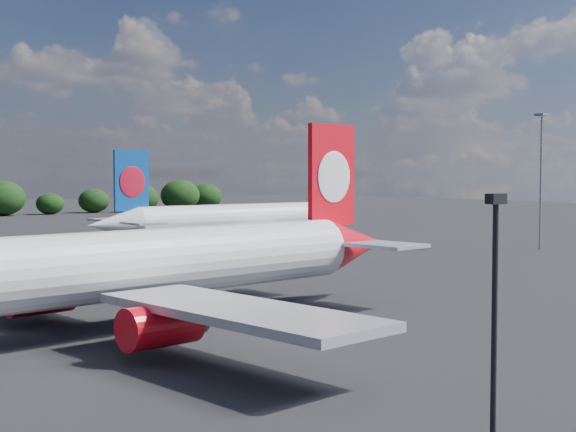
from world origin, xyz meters
TOP-DOWN VIEW (x-y plane):
  - qantas_airliner at (8.77, 17.16)m, footprint 46.45×44.30m
  - china_southern_airliner at (43.56, 64.36)m, footprint 43.16×41.01m
  - apron_lamp_post at (0.36, -19.65)m, footprint 0.55×0.30m
  - floodlight_mast_near at (80.96, 40.10)m, footprint 1.60×1.60m

SIDE VIEW (x-z plane):
  - china_southern_airliner at x=43.56m, z-range -2.75..11.34m
  - qantas_airliner at x=8.77m, z-range -2.96..12.20m
  - apron_lamp_post at x=0.36m, z-range 0.64..11.07m
  - floodlight_mast_near at x=80.96m, z-range 3.14..22.84m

